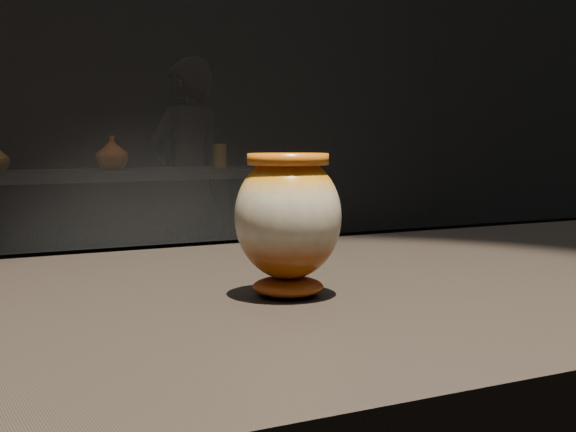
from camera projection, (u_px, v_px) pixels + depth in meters
name	position (u px, v px, depth m)	size (l,w,h in m)	color
main_vase	(288.00, 219.00, 0.90)	(0.13, 0.13, 0.16)	#83380B
back_shelf	(111.00, 218.00, 4.36)	(2.00, 0.60, 0.90)	black
back_vase_mid	(112.00, 153.00, 4.30)	(0.17, 0.17, 0.18)	#83380B
back_vase_right	(220.00, 156.00, 4.59)	(0.08, 0.08, 0.14)	#A06017
visitor	(188.00, 178.00, 5.36)	(0.58, 0.38, 1.60)	black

